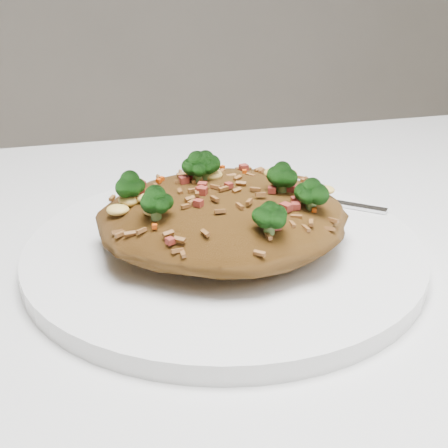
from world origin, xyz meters
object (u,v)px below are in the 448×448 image
(dining_table, at_px, (177,441))
(plate, at_px, (224,251))
(fried_rice, at_px, (224,207))
(fork, at_px, (301,197))

(dining_table, xyz_separation_m, plate, (0.05, 0.08, 0.10))
(plate, xyz_separation_m, fried_rice, (-0.00, -0.00, 0.04))
(dining_table, bearing_deg, plate, 55.96)
(plate, bearing_deg, fork, 37.05)
(dining_table, height_order, fried_rice, fried_rice)
(dining_table, bearing_deg, fork, 46.01)
(dining_table, xyz_separation_m, fried_rice, (0.05, 0.08, 0.13))
(dining_table, xyz_separation_m, fork, (0.14, 0.14, 0.11))
(plate, height_order, fork, fork)
(dining_table, height_order, plate, plate)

